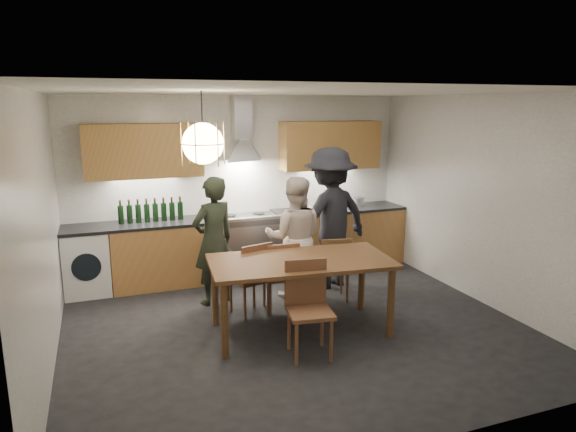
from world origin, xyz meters
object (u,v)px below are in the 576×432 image
object	(u,v)px
stock_pot	(359,202)
person_right	(330,218)
mixing_bowl	(304,209)
person_left	(214,241)
chair_front	(308,301)
wine_bottles	(151,210)
chair_back_left	(253,274)
dining_table	(301,268)
person_mid	(294,238)

from	to	relation	value
stock_pot	person_right	bearing A→B (deg)	-136.25
mixing_bowl	person_left	bearing A→B (deg)	-151.14
chair_front	wine_bottles	distance (m)	2.93
chair_back_left	wine_bottles	world-z (taller)	wine_bottles
person_left	person_right	size ratio (longest dim) A/B	0.85
chair_back_left	mixing_bowl	size ratio (longest dim) A/B	3.22
dining_table	wine_bottles	size ratio (longest dim) A/B	2.36
person_right	stock_pot	distance (m)	1.25
person_right	chair_front	bearing A→B (deg)	44.91
dining_table	stock_pot	size ratio (longest dim) A/B	11.49
dining_table	person_left	xyz separation A→B (m)	(-0.70, 1.16, 0.08)
dining_table	mixing_bowl	bearing A→B (deg)	72.50
person_left	mixing_bowl	size ratio (longest dim) A/B	5.81
dining_table	mixing_bowl	size ratio (longest dim) A/B	7.35
chair_back_left	wine_bottles	size ratio (longest dim) A/B	1.04
chair_front	person_left	world-z (taller)	person_left
person_right	person_left	bearing A→B (deg)	-10.78
person_left	mixing_bowl	world-z (taller)	person_left
person_mid	mixing_bowl	size ratio (longest dim) A/B	5.69
dining_table	wine_bottles	bearing A→B (deg)	128.14
person_left	mixing_bowl	distance (m)	1.80
stock_pot	wine_bottles	bearing A→B (deg)	179.89
chair_back_left	person_left	size ratio (longest dim) A/B	0.55
mixing_bowl	stock_pot	size ratio (longest dim) A/B	1.56
person_left	person_right	world-z (taller)	person_right
person_mid	mixing_bowl	distance (m)	1.16
dining_table	chair_back_left	distance (m)	0.73
chair_back_left	person_left	distance (m)	0.72
mixing_bowl	wine_bottles	distance (m)	2.22
chair_front	person_right	xyz separation A→B (m)	(1.04, 1.73, 0.41)
mixing_bowl	wine_bottles	size ratio (longest dim) A/B	0.32
person_mid	wine_bottles	size ratio (longest dim) A/B	1.83
chair_back_left	stock_pot	size ratio (longest dim) A/B	5.04
chair_front	wine_bottles	xyz separation A→B (m)	(-1.24, 2.60, 0.51)
stock_pot	person_left	bearing A→B (deg)	-159.29
person_mid	stock_pot	size ratio (longest dim) A/B	8.89
person_right	mixing_bowl	bearing A→B (deg)	-99.61
person_left	stock_pot	xyz separation A→B (m)	(2.53, 0.96, 0.15)
chair_back_left	person_mid	world-z (taller)	person_mid
stock_pot	mixing_bowl	bearing A→B (deg)	-174.56
mixing_bowl	stock_pot	xyz separation A→B (m)	(0.96, 0.09, 0.03)
person_mid	chair_front	bearing A→B (deg)	96.28
person_right	mixing_bowl	world-z (taller)	person_right
chair_front	person_left	bearing A→B (deg)	118.51
dining_table	chair_front	bearing A→B (deg)	-97.39
person_left	chair_front	bearing A→B (deg)	87.61
person_mid	stock_pot	xyz separation A→B (m)	(1.51, 1.11, 0.17)
dining_table	chair_front	xyz separation A→B (m)	(-0.11, -0.48, -0.19)
chair_back_left	stock_pot	bearing A→B (deg)	-160.42
mixing_bowl	wine_bottles	xyz separation A→B (m)	(-2.22, 0.10, 0.12)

